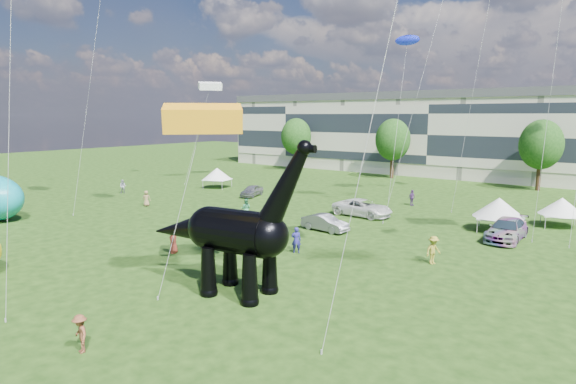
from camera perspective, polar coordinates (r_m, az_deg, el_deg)
The scene contains 14 objects.
ground at distance 25.64m, azimuth -16.17°, elevation -12.82°, with size 220.00×220.00×0.00m, color #16330C.
terrace_row at distance 80.75m, azimuth 17.65°, elevation 6.25°, with size 78.00×11.00×12.00m, color beige.
tree_far_left at distance 83.21m, azimuth 0.97°, elevation 6.94°, with size 5.20×5.20×9.44m.
tree_mid_left at distance 73.96m, azimuth 12.33°, elevation 6.47°, with size 5.20×5.20×9.44m.
tree_mid_right at distance 67.93m, azimuth 27.84°, elevation 5.42°, with size 5.20×5.20×9.44m.
dinosaur_sculpture at distance 25.62m, azimuth -6.72°, elevation -4.90°, with size 10.55×3.38×8.59m.
car_silver at distance 56.42m, azimuth -4.31°, elevation 0.15°, with size 1.57×3.90×1.33m, color #A3A3A7.
car_grey at distance 39.65m, azimuth 4.41°, elevation -3.66°, with size 1.43×4.09×1.35m, color slate.
car_white at distance 45.79m, azimuth 8.82°, elevation -1.87°, with size 2.62×5.69×1.58m, color silver.
car_dark at distance 40.23m, azimuth 24.51°, elevation -4.08°, with size 2.29×5.63×1.63m, color #595960.
gazebo_near at distance 42.78m, azimuth 23.71°, elevation -1.71°, with size 4.78×4.78×2.79m.
gazebo_far at distance 46.87m, azimuth 29.70°, elevation -1.50°, with size 4.52×4.52×2.52m.
gazebo_left at distance 63.45m, azimuth -8.39°, elevation 2.15°, with size 4.74×4.74×2.62m.
visitors at distance 37.83m, azimuth 3.88°, elevation -3.96°, with size 53.50×41.28×1.89m.
Camera 1 is at (19.38, -13.89, 9.41)m, focal length 30.00 mm.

